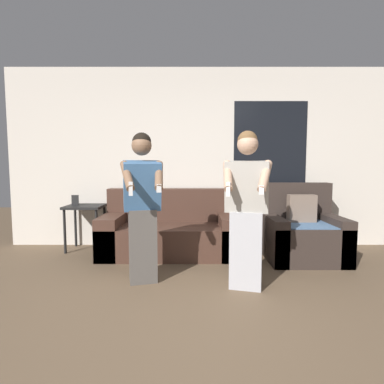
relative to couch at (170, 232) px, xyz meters
name	(u,v)px	position (x,y,z in m)	size (l,w,h in m)	color
ground_plane	(207,352)	(0.40, -2.28, -0.30)	(14.00, 14.00, 0.00)	brown
wall_back	(199,158)	(0.42, 0.46, 1.05)	(5.81, 0.07, 2.70)	silver
couch	(170,232)	(0.00, 0.00, 0.00)	(1.89, 0.88, 0.90)	#472D23
armchair	(300,233)	(1.75, -0.23, 0.03)	(0.96, 0.87, 0.99)	#332823
side_table	(84,212)	(-1.27, 0.17, 0.26)	(0.53, 0.47, 0.81)	black
person_left	(141,207)	(-0.23, -1.06, 0.50)	(0.46, 0.56, 1.57)	#56514C
person_right	(245,210)	(0.84, -1.21, 0.49)	(0.50, 0.54, 1.57)	#B2B2B7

